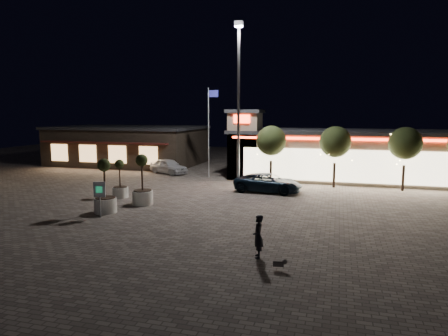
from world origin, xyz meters
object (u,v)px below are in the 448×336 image
(pickup_truck, at_px, (268,183))
(valet_sign, at_px, (100,192))
(white_sedan, at_px, (168,166))
(planter_mid, at_px, (105,196))
(pedestrian, at_px, (258,236))
(planter_left, at_px, (120,186))

(pickup_truck, bearing_deg, valet_sign, 146.02)
(white_sedan, height_order, valet_sign, valet_sign)
(white_sedan, height_order, planter_mid, planter_mid)
(pedestrian, bearing_deg, white_sedan, -161.95)
(pedestrian, relative_size, valet_sign, 0.87)
(planter_left, bearing_deg, planter_mid, -70.93)
(planter_left, xyz_separation_m, valet_sign, (1.68, -5.00, 0.59))
(pedestrian, bearing_deg, pickup_truck, 173.52)
(planter_mid, bearing_deg, planter_left, 109.07)
(planter_left, relative_size, valet_sign, 1.31)
(pedestrian, distance_m, planter_mid, 11.09)
(planter_left, height_order, valet_sign, planter_left)
(planter_mid, bearing_deg, pickup_truck, 47.31)
(planter_left, height_order, planter_mid, planter_mid)
(planter_mid, relative_size, valet_sign, 1.58)
(pedestrian, height_order, planter_left, planter_left)
(pickup_truck, xyz_separation_m, planter_mid, (-8.08, -8.77, 0.29))
(white_sedan, bearing_deg, planter_mid, -142.53)
(pedestrian, relative_size, planter_mid, 0.55)
(pedestrian, bearing_deg, planter_mid, -129.99)
(pickup_truck, bearing_deg, planter_left, 121.30)
(planter_mid, bearing_deg, pedestrian, -25.36)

